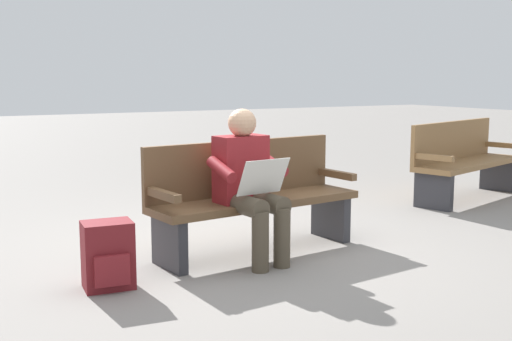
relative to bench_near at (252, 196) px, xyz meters
name	(u,v)px	position (x,y,z in m)	size (l,w,h in m)	color
ground_plane	(257,252)	(-0.01, 0.07, -0.46)	(40.00, 40.00, 0.00)	gray
bench_near	(252,196)	(0.00, 0.00, 0.00)	(1.84, 0.68, 0.90)	brown
person_seated	(249,181)	(0.16, 0.25, 0.17)	(0.60, 0.60, 1.18)	maroon
backpack	(108,256)	(1.31, 0.37, -0.23)	(0.35, 0.31, 0.46)	maroon
bench_far	(463,160)	(-3.26, -0.81, 0.00)	(1.86, 0.98, 0.90)	olive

